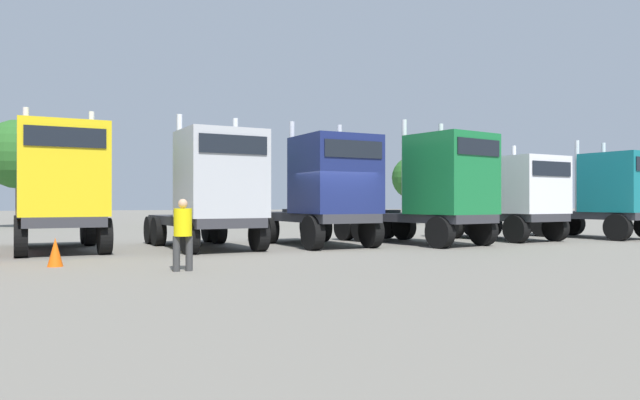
# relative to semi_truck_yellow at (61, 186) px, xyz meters

# --- Properties ---
(ground) EXTENTS (200.00, 200.00, 0.00)m
(ground) POSITION_rel_semi_truck_yellow_xyz_m (8.31, -1.99, -2.02)
(ground) COLOR slate
(semi_truck_yellow) EXTENTS (3.29, 6.48, 4.45)m
(semi_truck_yellow) POSITION_rel_semi_truck_yellow_xyz_m (0.00, 0.00, 0.00)
(semi_truck_yellow) COLOR #333338
(semi_truck_yellow) RESTS_ON ground
(semi_truck_silver) EXTENTS (3.40, 6.49, 4.35)m
(semi_truck_silver) POSITION_rel_semi_truck_yellow_xyz_m (4.52, -0.62, -0.10)
(semi_truck_silver) COLOR #333338
(semi_truck_silver) RESTS_ON ground
(semi_truck_navy) EXTENTS (3.27, 6.21, 4.34)m
(semi_truck_navy) POSITION_rel_semi_truck_yellow_xyz_m (8.41, -0.51, -0.05)
(semi_truck_navy) COLOR #333338
(semi_truck_navy) RESTS_ON ground
(semi_truck_green) EXTENTS (4.10, 6.76, 4.49)m
(semi_truck_green) POSITION_rel_semi_truck_yellow_xyz_m (12.43, -1.08, 0.00)
(semi_truck_green) COLOR #333338
(semi_truck_green) RESTS_ON ground
(semi_truck_white) EXTENTS (3.46, 6.06, 3.91)m
(semi_truck_white) POSITION_rel_semi_truck_yellow_xyz_m (16.60, 0.02, -0.26)
(semi_truck_white) COLOR #333338
(semi_truck_white) RESTS_ON ground
(semi_truck_teal) EXTENTS (3.68, 6.23, 4.16)m
(semi_truck_teal) POSITION_rel_semi_truck_yellow_xyz_m (21.16, -0.30, -0.14)
(semi_truck_teal) COLOR #333338
(semi_truck_teal) RESTS_ON ground
(visitor_in_hivis) EXTENTS (0.44, 0.41, 1.61)m
(visitor_in_hivis) POSITION_rel_semi_truck_yellow_xyz_m (2.86, -6.09, -1.09)
(visitor_in_hivis) COLOR #373737
(visitor_in_hivis) RESTS_ON ground
(traffic_cone_mid) EXTENTS (0.36, 0.36, 0.69)m
(traffic_cone_mid) POSITION_rel_semi_truck_yellow_xyz_m (0.12, -4.09, -1.67)
(traffic_cone_mid) COLOR #F2590C
(traffic_cone_mid) RESTS_ON ground
(oak_far_left) EXTENTS (4.18, 4.18, 6.53)m
(oak_far_left) POSITION_rel_semi_truck_yellow_xyz_m (-3.61, 20.41, 2.41)
(oak_far_left) COLOR #4C3823
(oak_far_left) RESTS_ON ground
(oak_far_centre) EXTENTS (4.13, 4.13, 5.97)m
(oak_far_centre) POSITION_rel_semi_truck_yellow_xyz_m (8.72, 20.28, 1.87)
(oak_far_centre) COLOR #4C3823
(oak_far_centre) RESTS_ON ground
(oak_far_right) EXTENTS (2.97, 2.97, 4.69)m
(oak_far_right) POSITION_rel_semi_truck_yellow_xyz_m (21.11, 16.14, 1.17)
(oak_far_right) COLOR #4C3823
(oak_far_right) RESTS_ON ground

